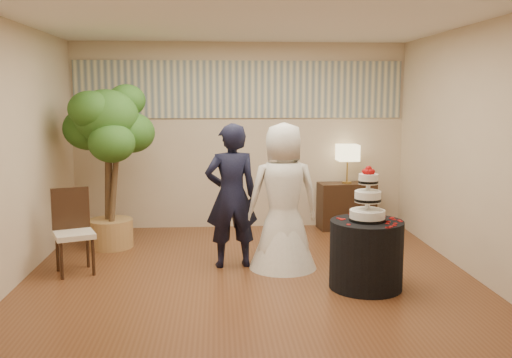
{
  "coord_description": "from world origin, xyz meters",
  "views": [
    {
      "loc": [
        -0.35,
        -6.14,
        2.02
      ],
      "look_at": [
        0.1,
        0.4,
        1.05
      ],
      "focal_mm": 40.0,
      "sensor_mm": 36.0,
      "label": 1
    }
  ],
  "objects": [
    {
      "name": "cake_table",
      "position": [
        1.2,
        -0.44,
        0.36
      ],
      "size": [
        0.97,
        0.97,
        0.72
      ],
      "primitive_type": "cylinder",
      "rotation": [
        0.0,
        0.0,
        0.33
      ],
      "color": "black",
      "rests_on": "floor"
    },
    {
      "name": "wall_left",
      "position": [
        -2.5,
        0.0,
        1.4
      ],
      "size": [
        0.06,
        5.0,
        2.8
      ],
      "primitive_type": "cube",
      "color": "beige",
      "rests_on": "ground"
    },
    {
      "name": "bride",
      "position": [
        0.41,
        0.33,
        0.86
      ],
      "size": [
        0.93,
        0.89,
        1.71
      ],
      "primitive_type": "imported",
      "rotation": [
        0.0,
        0.0,
        3.26
      ],
      "color": "white",
      "rests_on": "floor"
    },
    {
      "name": "groom",
      "position": [
        -0.19,
        0.43,
        0.85
      ],
      "size": [
        0.67,
        0.49,
        1.7
      ],
      "primitive_type": "imported",
      "rotation": [
        0.0,
        0.0,
        3.28
      ],
      "color": "black",
      "rests_on": "floor"
    },
    {
      "name": "wall_right",
      "position": [
        2.5,
        0.0,
        1.4
      ],
      "size": [
        0.06,
        5.0,
        2.8
      ],
      "primitive_type": "cube",
      "color": "beige",
      "rests_on": "ground"
    },
    {
      "name": "wedding_cake",
      "position": [
        1.2,
        -0.44,
        1.01
      ],
      "size": [
        0.37,
        0.37,
        0.58
      ],
      "primitive_type": null,
      "color": "white",
      "rests_on": "cake_table"
    },
    {
      "name": "floor",
      "position": [
        0.0,
        0.0,
        0.0
      ],
      "size": [
        5.0,
        5.0,
        0.0
      ],
      "primitive_type": "cube",
      "color": "brown",
      "rests_on": "ground"
    },
    {
      "name": "ceiling",
      "position": [
        0.0,
        0.0,
        2.8
      ],
      "size": [
        5.0,
        5.0,
        0.0
      ],
      "primitive_type": "cube",
      "color": "white",
      "rests_on": "wall_back"
    },
    {
      "name": "mural_border",
      "position": [
        0.0,
        2.48,
        2.1
      ],
      "size": [
        4.9,
        0.02,
        0.85
      ],
      "primitive_type": "cube",
      "color": "#A6AA97",
      "rests_on": "wall_back"
    },
    {
      "name": "console",
      "position": [
        1.6,
        2.25,
        0.35
      ],
      "size": [
        0.88,
        0.46,
        0.7
      ],
      "primitive_type": "cube",
      "rotation": [
        0.0,
        0.0,
        0.1
      ],
      "color": "black",
      "rests_on": "floor"
    },
    {
      "name": "table_lamp",
      "position": [
        1.6,
        2.25,
        0.99
      ],
      "size": [
        0.31,
        0.31,
        0.58
      ],
      "primitive_type": null,
      "color": "beige",
      "rests_on": "console"
    },
    {
      "name": "wall_back",
      "position": [
        0.0,
        2.5,
        1.4
      ],
      "size": [
        5.0,
        0.06,
        2.8
      ],
      "primitive_type": "cube",
      "color": "beige",
      "rests_on": "ground"
    },
    {
      "name": "wall_front",
      "position": [
        0.0,
        -2.5,
        1.4
      ],
      "size": [
        5.0,
        0.06,
        2.8
      ],
      "primitive_type": "cube",
      "color": "beige",
      "rests_on": "ground"
    },
    {
      "name": "ficus_tree",
      "position": [
        -1.78,
        1.39,
        1.1
      ],
      "size": [
        1.49,
        1.49,
        2.21
      ],
      "primitive_type": null,
      "rotation": [
        0.0,
        0.0,
        -2.4
      ],
      "color": "#2E5E1D",
      "rests_on": "floor"
    },
    {
      "name": "side_chair",
      "position": [
        -1.98,
        0.28,
        0.48
      ],
      "size": [
        0.58,
        0.59,
        0.96
      ],
      "primitive_type": null,
      "rotation": [
        0.0,
        0.0,
        0.39
      ],
      "color": "black",
      "rests_on": "floor"
    }
  ]
}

